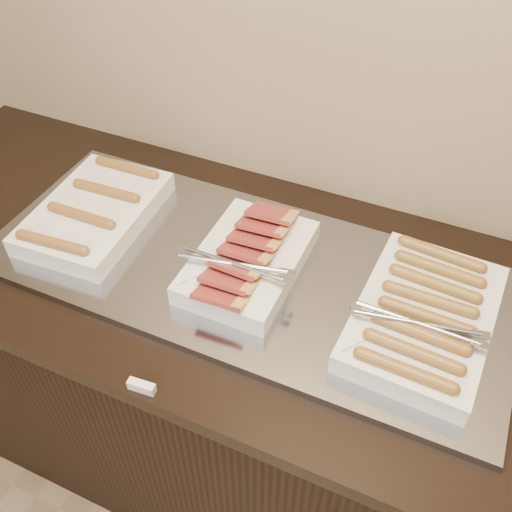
# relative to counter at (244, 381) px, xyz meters

# --- Properties ---
(counter) EXTENTS (2.06, 0.76, 0.90)m
(counter) POSITION_rel_counter_xyz_m (0.00, 0.00, 0.00)
(counter) COLOR black
(counter) RESTS_ON ground
(warming_tray) EXTENTS (1.20, 0.50, 0.02)m
(warming_tray) POSITION_rel_counter_xyz_m (0.01, 0.00, 0.46)
(warming_tray) COLOR #8F919C
(warming_tray) RESTS_ON counter
(dish_left) EXTENTS (0.27, 0.38, 0.07)m
(dish_left) POSITION_rel_counter_xyz_m (-0.40, -0.00, 0.50)
(dish_left) COLOR silver
(dish_left) RESTS_ON warming_tray
(dish_center) EXTENTS (0.27, 0.36, 0.09)m
(dish_center) POSITION_rel_counter_xyz_m (0.02, -0.00, 0.50)
(dish_center) COLOR silver
(dish_center) RESTS_ON warming_tray
(dish_right) EXTENTS (0.28, 0.40, 0.08)m
(dish_right) POSITION_rel_counter_xyz_m (0.41, -0.00, 0.50)
(dish_right) COLOR silver
(dish_right) RESTS_ON warming_tray
(label_holder) EXTENTS (0.06, 0.02, 0.02)m
(label_holder) POSITION_rel_counter_xyz_m (-0.04, -0.36, 0.46)
(label_holder) COLOR silver
(label_holder) RESTS_ON counter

